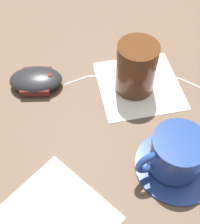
% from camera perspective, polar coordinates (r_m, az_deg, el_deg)
% --- Properties ---
extents(ground_plane, '(3.00, 3.00, 0.00)m').
position_cam_1_polar(ground_plane, '(0.56, 4.26, -2.88)').
color(ground_plane, brown).
extents(saucer, '(0.14, 0.14, 0.01)m').
position_cam_1_polar(saucer, '(0.53, 13.80, -9.45)').
color(saucer, navy).
rests_on(saucer, ground).
extents(coffee_cup, '(0.11, 0.08, 0.06)m').
position_cam_1_polar(coffee_cup, '(0.49, 13.64, -7.29)').
color(coffee_cup, navy).
rests_on(coffee_cup, saucer).
extents(computer_mouse, '(0.11, 0.09, 0.03)m').
position_cam_1_polar(computer_mouse, '(0.62, -11.62, 5.78)').
color(computer_mouse, black).
rests_on(computer_mouse, ground).
extents(mouse_cable, '(0.34, 0.14, 0.00)m').
position_cam_1_polar(mouse_cable, '(0.63, 10.38, 5.64)').
color(mouse_cable, white).
rests_on(mouse_cable, ground).
extents(napkin_under_glass, '(0.16, 0.16, 0.00)m').
position_cam_1_polar(napkin_under_glass, '(0.62, 7.15, 4.93)').
color(napkin_under_glass, silver).
rests_on(napkin_under_glass, ground).
extents(drinking_glass, '(0.07, 0.07, 0.10)m').
position_cam_1_polar(drinking_glass, '(0.58, 6.63, 8.03)').
color(drinking_glass, '#4C2814').
rests_on(drinking_glass, napkin_under_glass).
extents(napkin_spare, '(0.21, 0.21, 0.00)m').
position_cam_1_polar(napkin_spare, '(0.49, -8.78, -19.20)').
color(napkin_spare, white).
rests_on(napkin_spare, ground).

